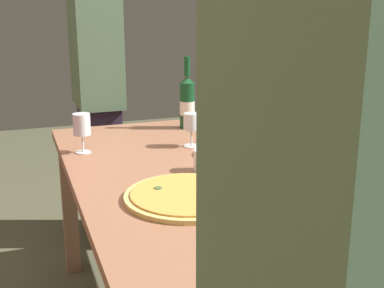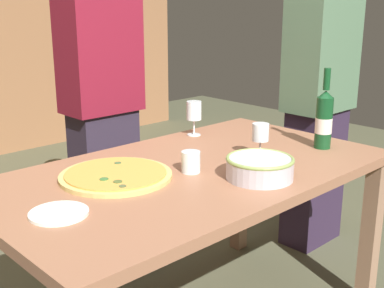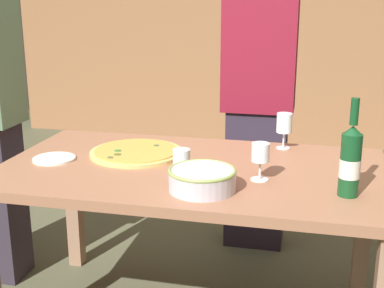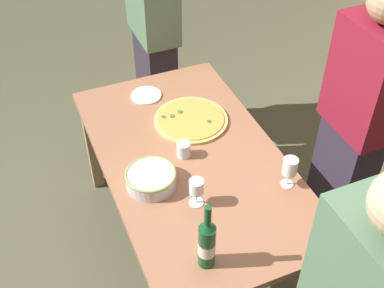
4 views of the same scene
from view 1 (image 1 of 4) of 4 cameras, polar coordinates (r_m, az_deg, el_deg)
name	(u,v)px [view 1 (image 1 of 4)]	position (r m, az deg, el deg)	size (l,w,h in m)	color
dining_table	(192,192)	(1.98, 0.00, -5.31)	(1.60, 0.90, 0.75)	#9A6548
pizza	(189,196)	(1.66, -0.38, -5.73)	(0.42, 0.42, 0.02)	#D4B866
serving_bowl	(243,145)	(2.12, 5.68, -0.07)	(0.25, 0.25, 0.08)	silver
wine_bottle	(187,102)	(2.54, -0.54, 4.68)	(0.07, 0.07, 0.35)	#134521
wine_glass_near_pizza	(191,123)	(2.22, -0.07, 2.29)	(0.07, 0.07, 0.15)	white
wine_glass_by_bottle	(82,125)	(2.17, -12.11, 2.03)	(0.07, 0.07, 0.17)	white
cup_amber	(203,160)	(1.92, 1.27, -1.83)	(0.07, 0.07, 0.08)	white
side_plate	(281,231)	(1.46, 9.78, -9.49)	(0.18, 0.18, 0.01)	white
person_host	(98,101)	(2.96, -10.36, 4.69)	(0.41, 0.24, 1.61)	#302138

